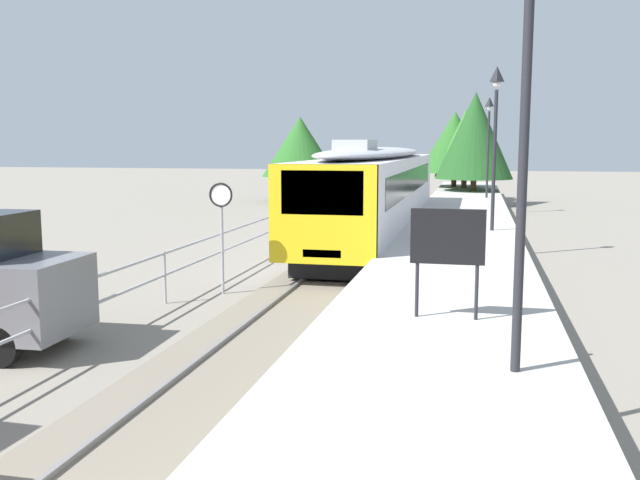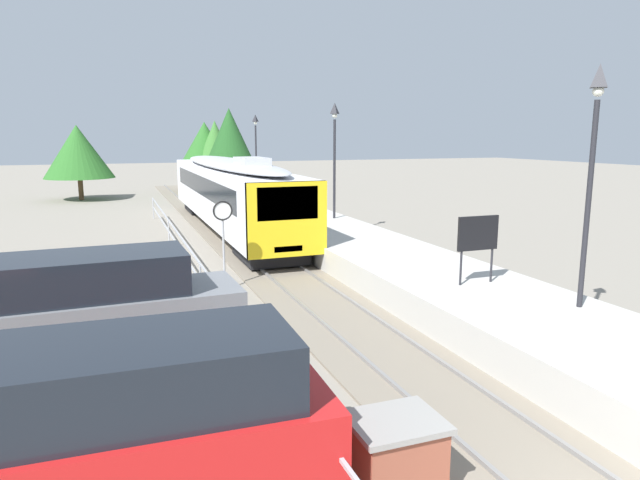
{
  "view_description": "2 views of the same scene",
  "coord_description": "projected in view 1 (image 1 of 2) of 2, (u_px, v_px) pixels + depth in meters",
  "views": [
    {
      "loc": [
        3.81,
        -2.95,
        3.72
      ],
      "look_at": [
        0.4,
        12.21,
        1.6
      ],
      "focal_mm": 39.17,
      "sensor_mm": 36.0,
      "label": 1
    },
    {
      "loc": [
        -5.5,
        -3.53,
        4.73
      ],
      "look_at": [
        0.4,
        12.21,
        1.6
      ],
      "focal_mm": 31.31,
      "sensor_mm": 36.0,
      "label": 2
    }
  ],
  "objects": [
    {
      "name": "platform_lamp_far_end",
      "position": [
        489.0,
        128.0,
        37.22
      ],
      "size": [
        0.34,
        0.34,
        5.35
      ],
      "color": "#232328",
      "rests_on": "station_platform"
    },
    {
      "name": "carpark_fence",
      "position": [
        165.0,
        266.0,
        16.38
      ],
      "size": [
        0.06,
        36.06,
        1.25
      ],
      "color": "#9EA0A5",
      "rests_on": "ground"
    },
    {
      "name": "platform_notice_board",
      "position": [
        448.0,
        240.0,
        11.28
      ],
      "size": [
        1.2,
        0.08,
        1.8
      ],
      "color": "#232328",
      "rests_on": "station_platform"
    },
    {
      "name": "tree_distant_left",
      "position": [
        475.0,
        136.0,
        42.86
      ],
      "size": [
        4.75,
        4.75,
        6.95
      ],
      "color": "brown",
      "rests_on": "ground"
    },
    {
      "name": "station_platform",
      "position": [
        459.0,
        238.0,
        24.68
      ],
      "size": [
        3.9,
        60.0,
        0.9
      ],
      "primitive_type": "cube",
      "color": "#B7B5AD",
      "rests_on": "ground"
    },
    {
      "name": "platform_lamp_mid_platform",
      "position": [
        496.0,
        117.0,
        22.74
      ],
      "size": [
        0.34,
        0.34,
        5.35
      ],
      "color": "#232328",
      "rests_on": "station_platform"
    },
    {
      "name": "speed_limit_sign",
      "position": [
        221.0,
        210.0,
        17.29
      ],
      "size": [
        0.61,
        0.1,
        2.81
      ],
      "color": "#9EA0A5",
      "rests_on": "ground"
    },
    {
      "name": "tree_behind_station_far",
      "position": [
        465.0,
        143.0,
        45.95
      ],
      "size": [
        3.91,
        3.91,
        6.04
      ],
      "color": "brown",
      "rests_on": "ground"
    },
    {
      "name": "ground_plane",
      "position": [
        289.0,
        245.0,
        26.1
      ],
      "size": [
        160.0,
        160.0,
        0.0
      ],
      "primitive_type": "plane",
      "color": "gray"
    },
    {
      "name": "commuter_train",
      "position": [
        376.0,
        186.0,
        27.11
      ],
      "size": [
        2.82,
        19.84,
        3.74
      ],
      "color": "silver",
      "rests_on": "track_rails"
    },
    {
      "name": "tree_behind_carpark",
      "position": [
        455.0,
        142.0,
        47.13
      ],
      "size": [
        4.89,
        4.89,
        5.95
      ],
      "color": "brown",
      "rests_on": "ground"
    },
    {
      "name": "track_rails",
      "position": [
        368.0,
        247.0,
        25.45
      ],
      "size": [
        3.2,
        60.0,
        0.14
      ],
      "color": "slate",
      "rests_on": "ground"
    },
    {
      "name": "platform_lamp_near_end",
      "position": [
        527.0,
        68.0,
        8.27
      ],
      "size": [
        0.34,
        0.34,
        5.35
      ],
      "color": "#232328",
      "rests_on": "station_platform"
    },
    {
      "name": "tree_distant_centre",
      "position": [
        300.0,
        147.0,
        46.08
      ],
      "size": [
        5.06,
        5.06,
        5.58
      ],
      "color": "brown",
      "rests_on": "ground"
    }
  ]
}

